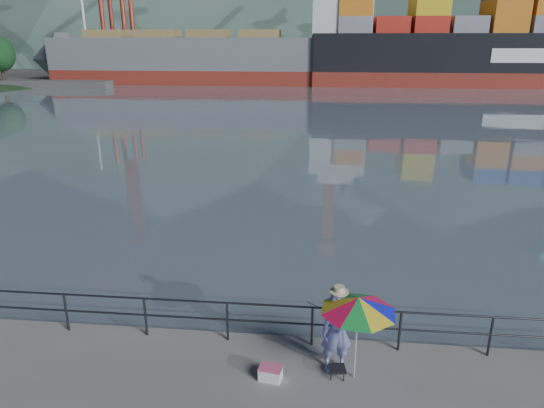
{
  "coord_description": "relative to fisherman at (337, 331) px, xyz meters",
  "views": [
    {
      "loc": [
        3.06,
        -8.08,
        6.84
      ],
      "look_at": [
        1.62,
        6.0,
        2.0
      ],
      "focal_mm": 32.0,
      "sensor_mm": 36.0,
      "label": 1
    }
  ],
  "objects": [
    {
      "name": "harbor_water",
      "position": [
        -3.54,
        129.11,
        -0.93
      ],
      "size": [
        500.0,
        280.0,
        0.0
      ],
      "primitive_type": "cube",
      "color": "slate",
      "rests_on": "ground"
    },
    {
      "name": "far_dock",
      "position": [
        6.46,
        92.11,
        -0.93
      ],
      "size": [
        200.0,
        40.0,
        0.4
      ],
      "primitive_type": "cube",
      "color": "#514F4C",
      "rests_on": "ground"
    },
    {
      "name": "guardrail",
      "position": [
        -3.54,
        0.81,
        -0.41
      ],
      "size": [
        22.0,
        0.06,
        1.03
      ],
      "color": "#2D3033",
      "rests_on": "ground"
    },
    {
      "name": "container_stacks",
      "position": [
        34.13,
        92.95,
        2.24
      ],
      "size": [
        58.0,
        5.4,
        7.8
      ],
      "color": "yellow",
      "rests_on": "ground"
    },
    {
      "name": "fisherman",
      "position": [
        0.0,
        0.0,
        0.0
      ],
      "size": [
        0.73,
        0.53,
        1.86
      ],
      "primitive_type": "imported",
      "rotation": [
        0.0,
        0.0,
        0.12
      ],
      "color": "navy",
      "rests_on": "ground"
    },
    {
      "name": "beach_umbrella",
      "position": [
        0.39,
        -0.26,
        0.83
      ],
      "size": [
        1.94,
        1.94,
        1.93
      ],
      "color": "white",
      "rests_on": "ground"
    },
    {
      "name": "folding_stool",
      "position": [
        0.03,
        -0.28,
        -0.81
      ],
      "size": [
        0.38,
        0.38,
        0.22
      ],
      "color": "black",
      "rests_on": "ground"
    },
    {
      "name": "cooler_bag",
      "position": [
        -1.37,
        -0.5,
        -0.8
      ],
      "size": [
        0.51,
        0.39,
        0.27
      ],
      "primitive_type": "cube",
      "rotation": [
        0.0,
        0.0,
        -0.17
      ],
      "color": "silver",
      "rests_on": "ground"
    },
    {
      "name": "fishing_rod",
      "position": [
        -0.39,
        0.99,
        -0.93
      ],
      "size": [
        0.5,
        1.67,
        1.22
      ],
      "primitive_type": "cylinder",
      "rotation": [
        0.96,
        0.0,
        -0.29
      ],
      "color": "black",
      "rests_on": "ground"
    },
    {
      "name": "bulk_carrier",
      "position": [
        -14.12,
        73.14,
        3.11
      ],
      "size": [
        57.29,
        9.92,
        14.5
      ],
      "color": "maroon",
      "rests_on": "ground"
    },
    {
      "name": "container_ship",
      "position": [
        30.5,
        72.76,
        4.89
      ],
      "size": [
        61.87,
        10.31,
        18.1
      ],
      "color": "maroon",
      "rests_on": "ground"
    }
  ]
}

